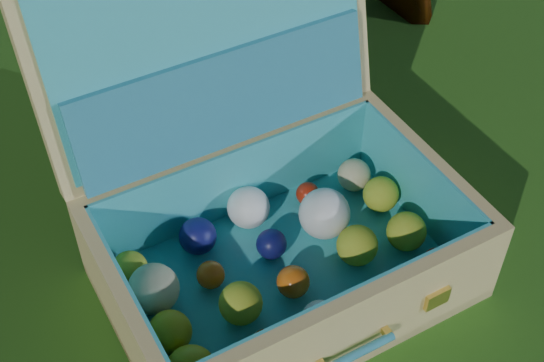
% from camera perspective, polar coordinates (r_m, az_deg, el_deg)
% --- Properties ---
extents(ground, '(60.00, 60.00, 0.00)m').
position_cam_1_polar(ground, '(1.49, 2.80, -10.74)').
color(ground, '#215114').
rests_on(ground, ground).
extents(suitcase, '(0.80, 0.74, 0.65)m').
position_cam_1_polar(suitcase, '(1.46, -0.99, -0.71)').
color(suitcase, '#DBC076').
rests_on(suitcase, ground).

